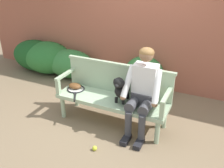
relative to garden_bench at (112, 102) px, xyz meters
The scene contains 15 objects.
ground_plane 0.38m from the garden_bench, ahead, with size 40.00×40.00×0.00m, color #7A664C.
brick_garden_fence 1.92m from the garden_bench, 90.00° to the left, with size 8.00×0.30×2.74m, color #9E5642.
hedge_bush_far_left 2.02m from the garden_bench, 142.67° to the left, with size 1.19×0.72×0.63m, color #337538.
hedge_bush_far_right 1.31m from the garden_bench, 86.21° to the left, with size 0.80×0.76×0.70m, color #337538.
hedge_bush_mid_left 2.86m from the garden_bench, 154.55° to the left, with size 1.17×0.76×0.73m, color #194C1E.
hedge_bush_mid_right 2.55m from the garden_bench, 151.05° to the left, with size 1.15×0.91×0.73m, color #286B2D.
garden_bench is the anchor object (origin of this frame).
bench_backrest 0.39m from the garden_bench, 90.00° to the left, with size 1.80×0.06×0.50m.
bench_armrest_left_end 0.88m from the garden_bench, behind, with size 0.06×0.53×0.28m.
bench_armrest_right_end 0.88m from the garden_bench, ahead, with size 0.06×0.53×0.28m.
person_seated 0.59m from the garden_bench, ahead, with size 0.56×0.67×1.30m.
dog_on_bench 0.32m from the garden_bench, ahead, with size 0.21×0.44×0.44m.
tennis_racket 0.66m from the garden_bench, behind, with size 0.41×0.57×0.03m.
baseball_glove 0.72m from the garden_bench, behind, with size 0.22×0.17×0.09m, color brown.
tennis_ball 0.80m from the garden_bench, 84.18° to the right, with size 0.07×0.07×0.07m, color #CCDB33.
Camera 1 is at (1.40, -2.98, 2.29)m, focal length 38.99 mm.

